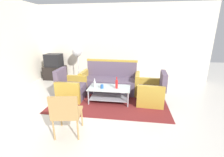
{
  "coord_description": "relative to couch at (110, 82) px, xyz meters",
  "views": [
    {
      "loc": [
        0.48,
        -3.0,
        1.87
      ],
      "look_at": [
        -0.05,
        0.86,
        0.65
      ],
      "focal_mm": 24.82,
      "sensor_mm": 36.0,
      "label": 1
    }
  ],
  "objects": [
    {
      "name": "ground_plane",
      "position": [
        0.21,
        -1.58,
        -0.32
      ],
      "size": [
        14.0,
        14.0,
        0.0
      ],
      "primitive_type": "plane",
      "color": "beige"
    },
    {
      "name": "wall_back",
      "position": [
        0.21,
        1.48,
        1.08
      ],
      "size": [
        6.52,
        0.12,
        2.8
      ],
      "color": "silver",
      "rests_on": "ground"
    },
    {
      "name": "rug",
      "position": [
        0.1,
        -0.63,
        -0.31
      ],
      "size": [
        3.04,
        2.04,
        0.01
      ],
      "primitive_type": "cube",
      "color": "maroon",
      "rests_on": "ground"
    },
    {
      "name": "couch",
      "position": [
        0.0,
        0.0,
        0.0
      ],
      "size": [
        1.83,
        0.81,
        0.96
      ],
      "rotation": [
        0.0,
        0.0,
        3.1
      ],
      "color": "#5B4C60",
      "rests_on": "rug"
    },
    {
      "name": "armchair_left",
      "position": [
        -1.01,
        -0.72,
        -0.03
      ],
      "size": [
        0.71,
        0.77,
        0.85
      ],
      "rotation": [
        0.0,
        0.0,
        -1.56
      ],
      "color": "#5B4C60",
      "rests_on": "rug"
    },
    {
      "name": "armchair_right",
      "position": [
        1.2,
        -0.68,
        -0.03
      ],
      "size": [
        0.74,
        0.8,
        0.85
      ],
      "rotation": [
        0.0,
        0.0,
        1.51
      ],
      "color": "#5B4C60",
      "rests_on": "rug"
    },
    {
      "name": "coffee_table",
      "position": [
        0.09,
        -0.77,
        -0.04
      ],
      "size": [
        1.1,
        0.6,
        0.4
      ],
      "color": "silver",
      "rests_on": "rug"
    },
    {
      "name": "bottle_clear",
      "position": [
        -0.3,
        -0.79,
        0.19
      ],
      "size": [
        0.06,
        0.06,
        0.24
      ],
      "color": "silver",
      "rests_on": "coffee_table"
    },
    {
      "name": "bottle_red",
      "position": [
        0.29,
        -0.8,
        0.21
      ],
      "size": [
        0.07,
        0.07,
        0.31
      ],
      "color": "red",
      "rests_on": "coffee_table"
    },
    {
      "name": "cup",
      "position": [
        -0.09,
        -0.85,
        0.14
      ],
      "size": [
        0.08,
        0.08,
        0.1
      ],
      "primitive_type": "cylinder",
      "color": "#2659A5",
      "rests_on": "coffee_table"
    },
    {
      "name": "tv_stand",
      "position": [
        -2.36,
        0.97,
        -0.06
      ],
      "size": [
        0.8,
        0.5,
        0.52
      ],
      "primitive_type": "cube",
      "color": "black",
      "rests_on": "ground"
    },
    {
      "name": "television",
      "position": [
        -2.36,
        0.97,
        0.44
      ],
      "size": [
        0.61,
        0.46,
        0.48
      ],
      "rotation": [
        0.0,
        0.0,
        3.12
      ],
      "color": "black",
      "rests_on": "tv_stand"
    },
    {
      "name": "pedestal_fan",
      "position": [
        -1.41,
        1.02,
        0.7
      ],
      "size": [
        0.36,
        0.36,
        1.27
      ],
      "color": "#2D2D33",
      "rests_on": "ground"
    },
    {
      "name": "wicker_chair",
      "position": [
        -0.44,
        -2.29,
        0.18
      ],
      "size": [
        0.55,
        0.55,
        0.84
      ],
      "rotation": [
        0.0,
        0.0,
        0.16
      ],
      "color": "#AD844C",
      "rests_on": "ground"
    }
  ]
}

